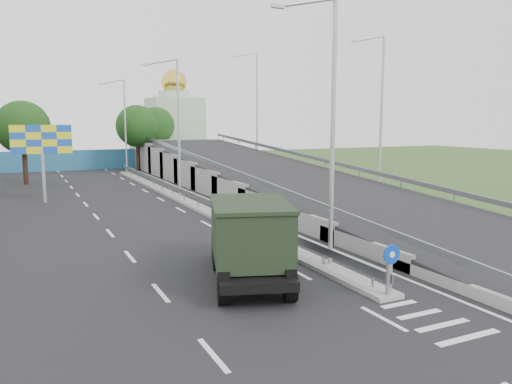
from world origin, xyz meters
TOP-DOWN VIEW (x-y plane):
  - ground at (0.00, 0.00)m, footprint 160.00×160.00m
  - road_surface at (-3.00, 20.00)m, footprint 26.00×90.00m
  - median at (0.00, 24.00)m, footprint 1.00×44.00m
  - overpass_ramp at (7.50, 24.00)m, footprint 10.00×50.00m
  - median_guardrail at (0.00, 24.00)m, footprint 0.09×44.00m
  - sign_bollard at (0.00, 2.17)m, footprint 0.64×0.23m
  - lamp_post_near at (0.11, 6.00)m, footprint 2.74×0.18m
  - lamp_post_mid at (0.11, 26.00)m, footprint 2.74×0.18m
  - lamp_post_far at (0.11, 46.00)m, footprint 2.74×0.18m
  - blue_wall at (-4.00, 52.00)m, footprint 30.00×0.50m
  - church at (10.00, 60.00)m, footprint 7.00×7.00m
  - billboard at (-9.00, 28.00)m, footprint 4.00×0.24m
  - tree_left_mid at (-10.00, 40.00)m, footprint 4.80×4.80m
  - tree_median_far at (2.00, 48.00)m, footprint 4.80×4.80m
  - tree_ramp_far at (6.00, 55.00)m, footprint 4.80×4.80m
  - dump_truck at (-3.11, 6.34)m, footprint 4.45×7.19m

SIDE VIEW (x-z plane):
  - ground at x=0.00m, z-range 0.00..0.00m
  - road_surface at x=-3.00m, z-range -0.02..0.02m
  - median at x=0.00m, z-range 0.00..0.20m
  - median_guardrail at x=0.00m, z-range 0.39..1.10m
  - sign_bollard at x=0.00m, z-range 0.20..1.87m
  - blue_wall at x=-4.00m, z-range 0.00..2.40m
  - dump_truck at x=-3.11m, z-range 0.16..3.14m
  - overpass_ramp at x=7.50m, z-range 0.00..3.50m
  - billboard at x=-9.00m, z-range 1.44..6.94m
  - tree_left_mid at x=-10.00m, z-range 1.38..8.98m
  - tree_median_far at x=2.00m, z-range 1.38..8.98m
  - tree_ramp_far at x=6.00m, z-range 1.38..8.98m
  - church at x=10.00m, z-range -1.59..12.21m
  - lamp_post_near at x=0.11m, z-range 0.77..10.85m
  - lamp_post_mid at x=0.11m, z-range 0.77..10.85m
  - lamp_post_far at x=0.11m, z-range 0.77..10.85m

